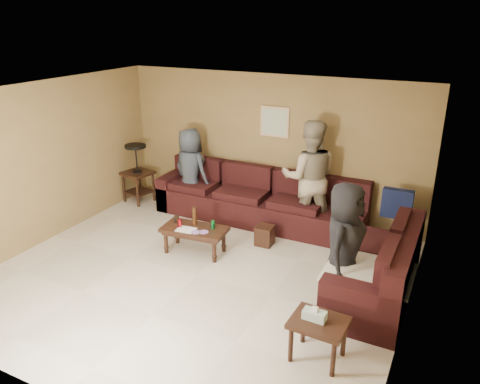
% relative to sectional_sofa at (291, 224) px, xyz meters
% --- Properties ---
extents(room, '(5.60, 5.50, 2.50)m').
position_rel_sectional_sofa_xyz_m(room, '(-0.81, -1.52, 1.34)').
color(room, beige).
rests_on(room, ground).
extents(sectional_sofa, '(4.65, 2.90, 0.97)m').
position_rel_sectional_sofa_xyz_m(sectional_sofa, '(0.00, 0.00, 0.00)').
color(sectional_sofa, black).
rests_on(sectional_sofa, ground).
extents(coffee_table, '(1.02, 0.58, 0.69)m').
position_rel_sectional_sofa_xyz_m(coffee_table, '(-1.20, -0.94, 0.03)').
color(coffee_table, black).
rests_on(coffee_table, ground).
extents(end_table_left, '(0.59, 0.59, 1.13)m').
position_rel_sectional_sofa_xyz_m(end_table_left, '(-3.26, 0.35, 0.27)').
color(end_table_left, black).
rests_on(end_table_left, ground).
extents(side_table_right, '(0.59, 0.49, 0.62)m').
position_rel_sectional_sofa_xyz_m(side_table_right, '(1.20, -2.39, 0.08)').
color(side_table_right, black).
rests_on(side_table_right, ground).
extents(waste_bin, '(0.26, 0.26, 0.31)m').
position_rel_sectional_sofa_xyz_m(waste_bin, '(-0.34, -0.24, -0.17)').
color(waste_bin, black).
rests_on(waste_bin, ground).
extents(wall_art, '(0.52, 0.04, 0.52)m').
position_rel_sectional_sofa_xyz_m(wall_art, '(-0.71, 0.96, 1.37)').
color(wall_art, tan).
rests_on(wall_art, ground).
extents(person_left, '(0.85, 0.65, 1.54)m').
position_rel_sectional_sofa_xyz_m(person_left, '(-2.12, 0.45, 0.44)').
color(person_left, '#303843').
rests_on(person_left, ground).
extents(person_middle, '(1.11, 0.99, 1.89)m').
position_rel_sectional_sofa_xyz_m(person_middle, '(0.09, 0.55, 0.62)').
color(person_middle, gray).
rests_on(person_middle, ground).
extents(person_right, '(0.56, 0.82, 1.61)m').
position_rel_sectional_sofa_xyz_m(person_right, '(1.14, -1.28, 0.48)').
color(person_right, black).
rests_on(person_right, ground).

